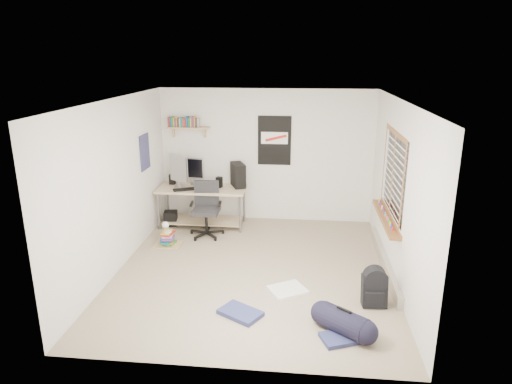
# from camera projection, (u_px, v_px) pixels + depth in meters

# --- Properties ---
(floor) EXTENTS (4.00, 4.50, 0.01)m
(floor) POSITION_uv_depth(u_px,v_px,m) (254.00, 270.00, 6.82)
(floor) COLOR gray
(floor) RESTS_ON ground
(ceiling) EXTENTS (4.00, 4.50, 0.01)m
(ceiling) POSITION_uv_depth(u_px,v_px,m) (253.00, 100.00, 6.09)
(ceiling) COLOR white
(ceiling) RESTS_ON ground
(back_wall) EXTENTS (4.00, 0.01, 2.50)m
(back_wall) POSITION_uv_depth(u_px,v_px,m) (266.00, 156.00, 8.60)
(back_wall) COLOR silver
(back_wall) RESTS_ON ground
(left_wall) EXTENTS (0.01, 4.50, 2.50)m
(left_wall) POSITION_uv_depth(u_px,v_px,m) (117.00, 186.00, 6.65)
(left_wall) COLOR silver
(left_wall) RESTS_ON ground
(right_wall) EXTENTS (0.01, 4.50, 2.50)m
(right_wall) POSITION_uv_depth(u_px,v_px,m) (398.00, 194.00, 6.25)
(right_wall) COLOR silver
(right_wall) RESTS_ON ground
(desk) EXTENTS (1.76, 1.28, 0.74)m
(desk) POSITION_uv_depth(u_px,v_px,m) (202.00, 207.00, 8.49)
(desk) COLOR tan
(desk) RESTS_ON floor
(monitor_left) EXTENTS (0.43, 0.34, 0.49)m
(monitor_left) POSITION_uv_depth(u_px,v_px,m) (179.00, 175.00, 8.33)
(monitor_left) COLOR #A7A8AD
(monitor_left) RESTS_ON desk
(monitor_right) EXTENTS (0.37, 0.13, 0.40)m
(monitor_right) POSITION_uv_depth(u_px,v_px,m) (195.00, 174.00, 8.54)
(monitor_right) COLOR gray
(monitor_right) RESTS_ON desk
(pc_tower) EXTENTS (0.34, 0.46, 0.44)m
(pc_tower) POSITION_uv_depth(u_px,v_px,m) (238.00, 175.00, 8.41)
(pc_tower) COLOR black
(pc_tower) RESTS_ON desk
(keyboard) EXTENTS (0.46, 0.32, 0.02)m
(keyboard) POSITION_uv_depth(u_px,v_px,m) (185.00, 189.00, 8.24)
(keyboard) COLOR black
(keyboard) RESTS_ON desk
(speaker_left) EXTENTS (0.12, 0.12, 0.19)m
(speaker_left) POSITION_uv_depth(u_px,v_px,m) (172.00, 179.00, 8.58)
(speaker_left) COLOR black
(speaker_left) RESTS_ON desk
(speaker_right) EXTENTS (0.12, 0.12, 0.19)m
(speaker_right) POSITION_uv_depth(u_px,v_px,m) (219.00, 182.00, 8.38)
(speaker_right) COLOR black
(speaker_right) RESTS_ON desk
(office_chair) EXTENTS (0.69, 0.69, 0.97)m
(office_chair) POSITION_uv_depth(u_px,v_px,m) (206.00, 209.00, 7.97)
(office_chair) COLOR #232326
(office_chair) RESTS_ON floor
(wall_shelf) EXTENTS (0.80, 0.22, 0.24)m
(wall_shelf) POSITION_uv_depth(u_px,v_px,m) (188.00, 128.00, 8.48)
(wall_shelf) COLOR tan
(wall_shelf) RESTS_ON back_wall
(poster_back_wall) EXTENTS (0.62, 0.03, 0.92)m
(poster_back_wall) POSITION_uv_depth(u_px,v_px,m) (274.00, 141.00, 8.47)
(poster_back_wall) COLOR black
(poster_back_wall) RESTS_ON back_wall
(poster_left_wall) EXTENTS (0.02, 0.42, 0.60)m
(poster_left_wall) POSITION_uv_depth(u_px,v_px,m) (145.00, 152.00, 7.72)
(poster_left_wall) COLOR navy
(poster_left_wall) RESTS_ON left_wall
(window) EXTENTS (0.10, 1.50, 1.26)m
(window) POSITION_uv_depth(u_px,v_px,m) (392.00, 174.00, 6.49)
(window) COLOR brown
(window) RESTS_ON right_wall
(baseboard_heater) EXTENTS (0.08, 2.50, 0.18)m
(baseboard_heater) POSITION_uv_depth(u_px,v_px,m) (384.00, 261.00, 6.88)
(baseboard_heater) COLOR #B7B2A8
(baseboard_heater) RESTS_ON floor
(backpack) EXTENTS (0.32, 0.26, 0.41)m
(backpack) POSITION_uv_depth(u_px,v_px,m) (374.00, 291.00, 5.81)
(backpack) COLOR black
(backpack) RESTS_ON floor
(duffel_bag) EXTENTS (0.41, 0.41, 0.58)m
(duffel_bag) POSITION_uv_depth(u_px,v_px,m) (343.00, 323.00, 5.22)
(duffel_bag) COLOR black
(duffel_bag) RESTS_ON floor
(tshirt) EXTENTS (0.60, 0.58, 0.04)m
(tshirt) POSITION_uv_depth(u_px,v_px,m) (288.00, 290.00, 6.19)
(tshirt) COLOR silver
(tshirt) RESTS_ON floor
(jeans_a) EXTENTS (0.60, 0.54, 0.06)m
(jeans_a) POSITION_uv_depth(u_px,v_px,m) (240.00, 313.00, 5.62)
(jeans_a) COLOR navy
(jeans_a) RESTS_ON floor
(jeans_b) EXTENTS (0.48, 0.42, 0.05)m
(jeans_b) POSITION_uv_depth(u_px,v_px,m) (339.00, 338.00, 5.13)
(jeans_b) COLOR navy
(jeans_b) RESTS_ON floor
(book_stack) EXTENTS (0.46, 0.38, 0.31)m
(book_stack) POSITION_uv_depth(u_px,v_px,m) (167.00, 237.00, 7.66)
(book_stack) COLOR olive
(book_stack) RESTS_ON floor
(desk_lamp) EXTENTS (0.14, 0.22, 0.21)m
(desk_lamp) POSITION_uv_depth(u_px,v_px,m) (167.00, 224.00, 7.57)
(desk_lamp) COLOR white
(desk_lamp) RESTS_ON book_stack
(subwoofer) EXTENTS (0.27, 0.27, 0.27)m
(subwoofer) POSITION_uv_depth(u_px,v_px,m) (171.00, 218.00, 8.55)
(subwoofer) COLOR black
(subwoofer) RESTS_ON floor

